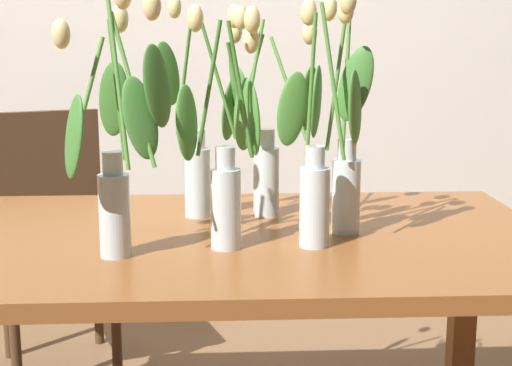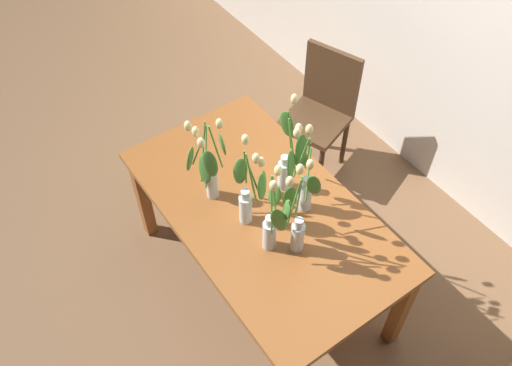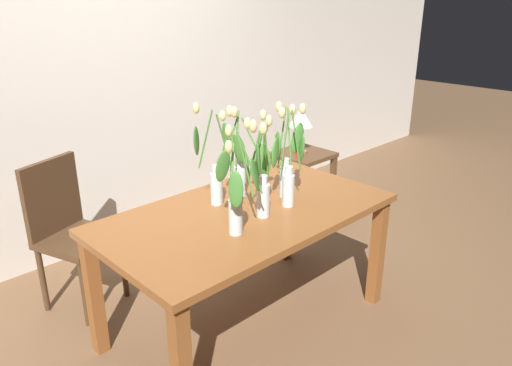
{
  "view_description": "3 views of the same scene",
  "coord_description": "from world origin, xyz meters",
  "px_view_note": "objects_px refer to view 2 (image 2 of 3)",
  "views": [
    {
      "loc": [
        -0.0,
        -1.74,
        1.22
      ],
      "look_at": [
        0.08,
        -0.07,
        0.88
      ],
      "focal_mm": 52.51,
      "sensor_mm": 36.0,
      "label": 1
    },
    {
      "loc": [
        1.42,
        -1.04,
        3.0
      ],
      "look_at": [
        -0.04,
        -0.02,
        0.91
      ],
      "focal_mm": 38.03,
      "sensor_mm": 36.0,
      "label": 2
    },
    {
      "loc": [
        -1.65,
        -1.79,
        1.84
      ],
      "look_at": [
        0.04,
        -0.03,
        0.9
      ],
      "focal_mm": 34.36,
      "sensor_mm": 36.0,
      "label": 3
    }
  ],
  "objects_px": {
    "tulip_vase_5": "(272,224)",
    "tulip_vase_4": "(249,194)",
    "tulip_vase_1": "(209,169)",
    "tulip_vase_3": "(287,161)",
    "dining_table": "(262,218)",
    "dining_chair": "(322,107)",
    "tulip_vase_2": "(304,182)",
    "tulip_vase_0": "(295,225)"
  },
  "relations": [
    {
      "from": "dining_table",
      "to": "tulip_vase_1",
      "type": "relative_size",
      "value": 2.76
    },
    {
      "from": "tulip_vase_4",
      "to": "dining_chair",
      "type": "relative_size",
      "value": 0.58
    },
    {
      "from": "dining_table",
      "to": "dining_chair",
      "type": "relative_size",
      "value": 1.72
    },
    {
      "from": "tulip_vase_3",
      "to": "tulip_vase_5",
      "type": "relative_size",
      "value": 1.0
    },
    {
      "from": "tulip_vase_0",
      "to": "tulip_vase_4",
      "type": "bearing_deg",
      "value": -164.47
    },
    {
      "from": "tulip_vase_2",
      "to": "tulip_vase_3",
      "type": "xyz_separation_m",
      "value": [
        -0.17,
        0.02,
        -0.0
      ]
    },
    {
      "from": "tulip_vase_2",
      "to": "tulip_vase_3",
      "type": "height_order",
      "value": "tulip_vase_3"
    },
    {
      "from": "tulip_vase_3",
      "to": "dining_table",
      "type": "bearing_deg",
      "value": -74.67
    },
    {
      "from": "tulip_vase_5",
      "to": "tulip_vase_2",
      "type": "bearing_deg",
      "value": 110.5
    },
    {
      "from": "tulip_vase_5",
      "to": "tulip_vase_1",
      "type": "bearing_deg",
      "value": -169.98
    },
    {
      "from": "tulip_vase_5",
      "to": "tulip_vase_0",
      "type": "bearing_deg",
      "value": 50.7
    },
    {
      "from": "tulip_vase_1",
      "to": "tulip_vase_4",
      "type": "height_order",
      "value": "tulip_vase_1"
    },
    {
      "from": "tulip_vase_2",
      "to": "tulip_vase_4",
      "type": "height_order",
      "value": "tulip_vase_2"
    },
    {
      "from": "tulip_vase_5",
      "to": "dining_table",
      "type": "bearing_deg",
      "value": 154.17
    },
    {
      "from": "tulip_vase_5",
      "to": "dining_chair",
      "type": "relative_size",
      "value": 0.62
    },
    {
      "from": "tulip_vase_4",
      "to": "tulip_vase_2",
      "type": "bearing_deg",
      "value": 69.86
    },
    {
      "from": "tulip_vase_2",
      "to": "dining_table",
      "type": "bearing_deg",
      "value": -124.13
    },
    {
      "from": "dining_table",
      "to": "tulip_vase_3",
      "type": "distance_m",
      "value": 0.35
    },
    {
      "from": "tulip_vase_0",
      "to": "tulip_vase_1",
      "type": "bearing_deg",
      "value": -162.08
    },
    {
      "from": "tulip_vase_3",
      "to": "dining_chair",
      "type": "distance_m",
      "value": 1.02
    },
    {
      "from": "tulip_vase_1",
      "to": "tulip_vase_5",
      "type": "xyz_separation_m",
      "value": [
        0.43,
        0.08,
        -0.05
      ]
    },
    {
      "from": "dining_table",
      "to": "tulip_vase_5",
      "type": "relative_size",
      "value": 2.8
    },
    {
      "from": "tulip_vase_2",
      "to": "dining_chair",
      "type": "xyz_separation_m",
      "value": [
        -0.73,
        0.76,
        -0.42
      ]
    },
    {
      "from": "dining_table",
      "to": "tulip_vase_0",
      "type": "distance_m",
      "value": 0.4
    },
    {
      "from": "tulip_vase_1",
      "to": "tulip_vase_5",
      "type": "bearing_deg",
      "value": 10.02
    },
    {
      "from": "tulip_vase_5",
      "to": "tulip_vase_4",
      "type": "bearing_deg",
      "value": 176.92
    },
    {
      "from": "tulip_vase_0",
      "to": "dining_chair",
      "type": "relative_size",
      "value": 0.6
    },
    {
      "from": "tulip_vase_3",
      "to": "tulip_vase_4",
      "type": "relative_size",
      "value": 1.06
    },
    {
      "from": "tulip_vase_0",
      "to": "tulip_vase_2",
      "type": "distance_m",
      "value": 0.26
    },
    {
      "from": "tulip_vase_2",
      "to": "tulip_vase_3",
      "type": "bearing_deg",
      "value": 172.49
    },
    {
      "from": "dining_chair",
      "to": "tulip_vase_2",
      "type": "bearing_deg",
      "value": -46.39
    },
    {
      "from": "dining_table",
      "to": "tulip_vase_4",
      "type": "bearing_deg",
      "value": -79.21
    },
    {
      "from": "dining_table",
      "to": "tulip_vase_0",
      "type": "relative_size",
      "value": 2.85
    },
    {
      "from": "dining_table",
      "to": "tulip_vase_3",
      "type": "bearing_deg",
      "value": 105.33
    },
    {
      "from": "tulip_vase_0",
      "to": "tulip_vase_3",
      "type": "height_order",
      "value": "tulip_vase_3"
    },
    {
      "from": "tulip_vase_1",
      "to": "tulip_vase_2",
      "type": "bearing_deg",
      "value": 47.01
    },
    {
      "from": "tulip_vase_2",
      "to": "tulip_vase_4",
      "type": "distance_m",
      "value": 0.28
    },
    {
      "from": "tulip_vase_2",
      "to": "dining_chair",
      "type": "bearing_deg",
      "value": 133.61
    },
    {
      "from": "tulip_vase_1",
      "to": "dining_chair",
      "type": "height_order",
      "value": "tulip_vase_1"
    },
    {
      "from": "dining_table",
      "to": "tulip_vase_1",
      "type": "height_order",
      "value": "tulip_vase_1"
    },
    {
      "from": "tulip_vase_0",
      "to": "tulip_vase_2",
      "type": "bearing_deg",
      "value": 132.43
    },
    {
      "from": "tulip_vase_3",
      "to": "tulip_vase_5",
      "type": "bearing_deg",
      "value": -47.7
    }
  ]
}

